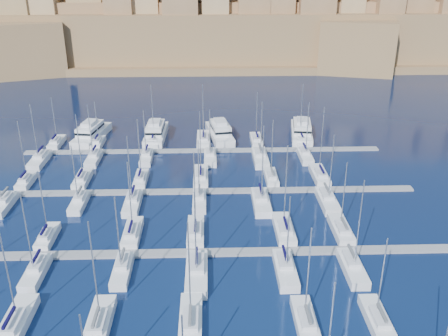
{
  "coord_description": "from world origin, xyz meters",
  "views": [
    {
      "loc": [
        1.53,
        -78.65,
        43.6
      ],
      "look_at": [
        4.21,
        6.0,
        6.89
      ],
      "focal_mm": 40.0,
      "sensor_mm": 36.0,
      "label": 1
    }
  ],
  "objects_px": {
    "sailboat_4": "(305,321)",
    "sailboat_2": "(99,323)",
    "motor_yacht_c": "(220,132)",
    "motor_yacht_d": "(302,130)",
    "motor_yacht_a": "(91,133)",
    "motor_yacht_b": "(156,132)"
  },
  "relations": [
    {
      "from": "sailboat_2",
      "to": "motor_yacht_c",
      "type": "xyz_separation_m",
      "value": [
        16.88,
        69.58,
        0.97
      ]
    },
    {
      "from": "sailboat_2",
      "to": "sailboat_4",
      "type": "distance_m",
      "value": 26.02
    },
    {
      "from": "motor_yacht_a",
      "to": "motor_yacht_d",
      "type": "xyz_separation_m",
      "value": [
        53.48,
        0.12,
        -0.0
      ]
    },
    {
      "from": "motor_yacht_d",
      "to": "motor_yacht_b",
      "type": "bearing_deg",
      "value": -179.53
    },
    {
      "from": "motor_yacht_c",
      "to": "motor_yacht_d",
      "type": "bearing_deg",
      "value": 0.66
    },
    {
      "from": "sailboat_2",
      "to": "motor_yacht_d",
      "type": "relative_size",
      "value": 0.9
    },
    {
      "from": "motor_yacht_b",
      "to": "motor_yacht_c",
      "type": "relative_size",
      "value": 0.97
    },
    {
      "from": "motor_yacht_c",
      "to": "motor_yacht_a",
      "type": "bearing_deg",
      "value": 179.79
    },
    {
      "from": "motor_yacht_d",
      "to": "motor_yacht_c",
      "type": "bearing_deg",
      "value": -179.34
    },
    {
      "from": "sailboat_2",
      "to": "motor_yacht_d",
      "type": "bearing_deg",
      "value": 61.56
    },
    {
      "from": "sailboat_2",
      "to": "motor_yacht_b",
      "type": "relative_size",
      "value": 0.95
    },
    {
      "from": "sailboat_2",
      "to": "motor_yacht_d",
      "type": "height_order",
      "value": "sailboat_2"
    },
    {
      "from": "sailboat_2",
      "to": "sailboat_4",
      "type": "xyz_separation_m",
      "value": [
        26.02,
        -0.42,
        -0.01
      ]
    },
    {
      "from": "sailboat_4",
      "to": "motor_yacht_d",
      "type": "relative_size",
      "value": 0.84
    },
    {
      "from": "motor_yacht_c",
      "to": "motor_yacht_d",
      "type": "xyz_separation_m",
      "value": [
        20.93,
        0.24,
        -0.0
      ]
    },
    {
      "from": "sailboat_2",
      "to": "motor_yacht_a",
      "type": "xyz_separation_m",
      "value": [
        -15.66,
        69.7,
        0.97
      ]
    },
    {
      "from": "motor_yacht_a",
      "to": "motor_yacht_d",
      "type": "distance_m",
      "value": 53.48
    },
    {
      "from": "sailboat_2",
      "to": "motor_yacht_a",
      "type": "distance_m",
      "value": 71.44
    },
    {
      "from": "sailboat_4",
      "to": "sailboat_2",
      "type": "bearing_deg",
      "value": 179.07
    },
    {
      "from": "sailboat_2",
      "to": "motor_yacht_c",
      "type": "relative_size",
      "value": 0.92
    },
    {
      "from": "motor_yacht_d",
      "to": "sailboat_4",
      "type": "bearing_deg",
      "value": -99.53
    },
    {
      "from": "sailboat_4",
      "to": "motor_yacht_b",
      "type": "bearing_deg",
      "value": 109.97
    }
  ]
}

